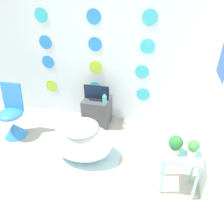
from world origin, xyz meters
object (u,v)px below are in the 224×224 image
Objects in this scene: vase at (105,100)px; potted_plant_right at (193,147)px; potted_plant_left at (175,144)px; chair at (13,121)px; tv at (96,94)px; bathtub at (82,142)px.

potted_plant_right is (1.23, -0.95, 0.10)m from vase.
vase is 1.56m from potted_plant_right.
potted_plant_left reaches higher than potted_plant_right.
potted_plant_right is (2.59, -0.46, 0.37)m from chair.
chair reaches higher than tv.
potted_plant_left is at bearing -177.10° from potted_plant_right.
potted_plant_left is at bearing -42.54° from vase.
potted_plant_left reaches higher than vase.
potted_plant_left reaches higher than bathtub.
potted_plant_left is (1.19, -0.24, 0.39)m from bathtub.
potted_plant_left is (2.40, -0.47, 0.39)m from chair.
bathtub is 1.00× the size of chair.
potted_plant_left reaches higher than tv.
vase is at bearing 78.84° from bathtub.
vase is at bearing -37.90° from tv.
vase is at bearing 19.98° from chair.
chair is 1.47m from vase.
chair reaches higher than potted_plant_right.
bathtub is at bearing -10.49° from chair.
vase is 0.89× the size of potted_plant_right.
vase is at bearing 142.35° from potted_plant_right.
potted_plant_left is 0.19m from potted_plant_right.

